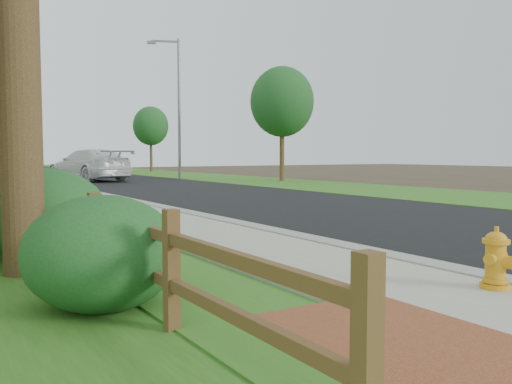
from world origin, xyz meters
TOP-DOWN VIEW (x-y plane):
  - ground at (0.00, 0.00)m, footprint 120.00×120.00m
  - road at (4.60, 35.00)m, footprint 8.00×90.00m
  - curb at (0.40, 35.00)m, footprint 0.40×90.00m
  - wet_gutter at (0.75, 35.00)m, footprint 0.50×90.00m
  - verge_far at (11.50, 35.00)m, footprint 6.00×90.00m
  - brick_patch at (-2.20, -1.00)m, footprint 1.60×2.40m
  - ranch_fence at (-3.60, 6.40)m, footprint 0.12×16.92m
  - fire_hydrant at (-0.10, -0.36)m, footprint 0.45×0.37m
  - white_suv at (3.16, 28.12)m, footprint 4.03×6.75m
  - dark_car_mid at (4.87, 35.42)m, footprint 2.92×5.05m
  - dark_car_far at (6.36, 39.83)m, footprint 3.26×4.94m
  - streetlight at (8.55, 27.65)m, footprint 1.92×0.93m
  - shrub_a at (-3.90, 1.43)m, footprint 1.92×1.92m
  - shrub_b at (-3.90, 4.61)m, footprint 2.62×2.62m
  - tree_near_right at (12.51, 21.77)m, footprint 3.66×3.66m
  - tree_far_right at (12.64, 42.57)m, footprint 3.18×3.18m

SIDE VIEW (x-z plane):
  - ground at x=0.00m, z-range 0.00..0.00m
  - road at x=4.60m, z-range 0.00..0.02m
  - verge_far at x=11.50m, z-range 0.00..0.04m
  - wet_gutter at x=0.75m, z-range 0.02..0.02m
  - brick_patch at x=-2.20m, z-range 0.00..0.11m
  - curb at x=0.40m, z-range 0.00..0.12m
  - fire_hydrant at x=-0.10m, z-range 0.07..0.76m
  - shrub_a at x=-3.90m, z-range 0.00..1.17m
  - ranch_fence at x=-3.60m, z-range 0.07..1.17m
  - shrub_b at x=-3.90m, z-range 0.00..1.38m
  - dark_car_far at x=6.36m, z-range 0.02..1.56m
  - dark_car_mid at x=4.87m, z-range 0.02..1.64m
  - white_suv at x=3.16m, z-range 0.02..1.85m
  - tree_far_right at x=12.64m, z-range 1.17..7.03m
  - tree_near_right at x=12.51m, z-range 1.27..7.86m
  - streetlight at x=8.55m, z-range 0.58..9.32m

